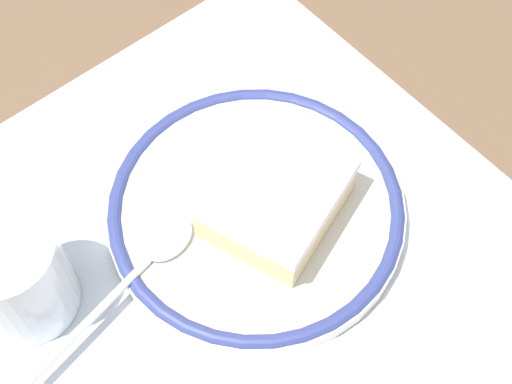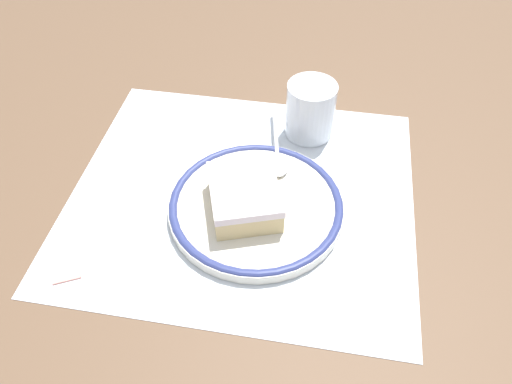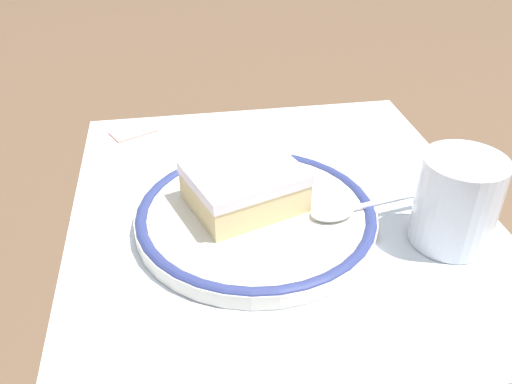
# 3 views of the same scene
# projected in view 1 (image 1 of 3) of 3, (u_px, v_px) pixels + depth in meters

# --- Properties ---
(ground_plane) EXTENTS (2.40, 2.40, 0.00)m
(ground_plane) POSITION_uv_depth(u_px,v_px,m) (248.00, 258.00, 0.53)
(ground_plane) COLOR brown
(placemat) EXTENTS (0.43, 0.38, 0.00)m
(placemat) POSITION_uv_depth(u_px,v_px,m) (248.00, 258.00, 0.53)
(placemat) COLOR silver
(placemat) RESTS_ON ground_plane
(plate) EXTENTS (0.21, 0.21, 0.02)m
(plate) POSITION_uv_depth(u_px,v_px,m) (256.00, 210.00, 0.54)
(plate) COLOR silver
(plate) RESTS_ON placemat
(cake_slice) EXTENTS (0.10, 0.11, 0.04)m
(cake_slice) POSITION_uv_depth(u_px,v_px,m) (277.00, 198.00, 0.52)
(cake_slice) COLOR beige
(cake_slice) RESTS_ON plate
(spoon) EXTENTS (0.04, 0.15, 0.01)m
(spoon) POSITION_uv_depth(u_px,v_px,m) (148.00, 259.00, 0.51)
(spoon) COLOR silver
(spoon) RESTS_ON plate
(cup) EXTENTS (0.07, 0.07, 0.08)m
(cup) POSITION_uv_depth(u_px,v_px,m) (18.00, 279.00, 0.49)
(cup) COLOR silver
(cup) RESTS_ON placemat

